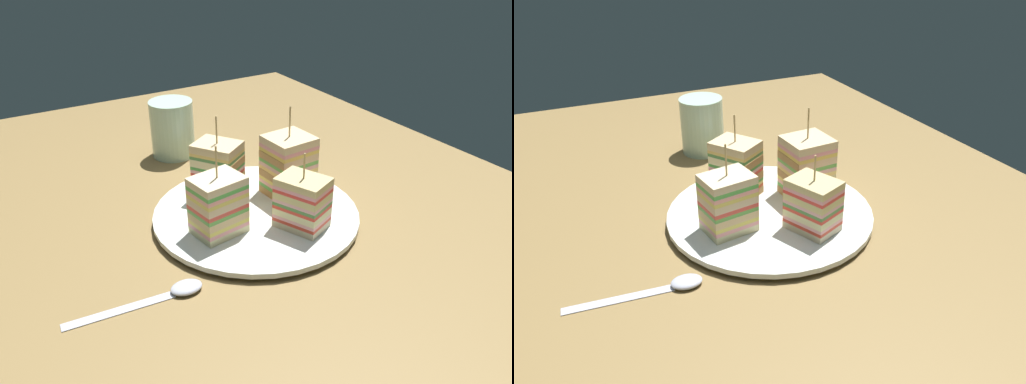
# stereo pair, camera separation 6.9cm
# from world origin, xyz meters

# --- Properties ---
(ground_plane) EXTENTS (1.23, 0.88, 0.02)m
(ground_plane) POSITION_xyz_m (0.00, 0.00, -0.01)
(ground_plane) COLOR olive
(plate) EXTENTS (0.28, 0.28, 0.01)m
(plate) POSITION_xyz_m (0.00, 0.00, 0.01)
(plate) COLOR white
(plate) RESTS_ON ground_plane
(sandwich_wedge_0) EXTENTS (0.08, 0.07, 0.10)m
(sandwich_wedge_0) POSITION_xyz_m (-0.06, -0.03, 0.05)
(sandwich_wedge_0) COLOR beige
(sandwich_wedge_0) RESTS_ON plate
(sandwich_wedge_1) EXTENTS (0.06, 0.07, 0.13)m
(sandwich_wedge_1) POSITION_xyz_m (0.02, -0.07, 0.06)
(sandwich_wedge_1) COLOR beige
(sandwich_wedge_1) RESTS_ON plate
(sandwich_wedge_2) EXTENTS (0.08, 0.08, 0.12)m
(sandwich_wedge_2) POSITION_xyz_m (0.07, 0.02, 0.05)
(sandwich_wedge_2) COLOR beige
(sandwich_wedge_2) RESTS_ON plate
(sandwich_wedge_3) EXTENTS (0.06, 0.07, 0.12)m
(sandwich_wedge_3) POSITION_xyz_m (-0.02, 0.07, 0.05)
(sandwich_wedge_3) COLOR beige
(sandwich_wedge_3) RESTS_ON plate
(spoon) EXTENTS (0.03, 0.16, 0.01)m
(spoon) POSITION_xyz_m (-0.09, 0.17, 0.00)
(spoon) COLOR silver
(spoon) RESTS_ON ground_plane
(drinking_glass) EXTENTS (0.07, 0.07, 0.10)m
(drinking_glass) POSITION_xyz_m (0.26, 0.01, 0.04)
(drinking_glass) COLOR silver
(drinking_glass) RESTS_ON ground_plane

